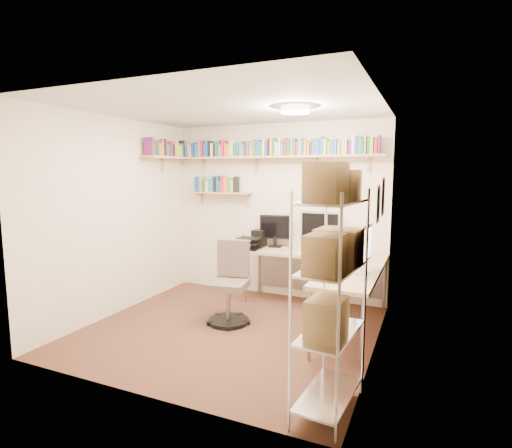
{
  "coord_description": "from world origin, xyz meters",
  "views": [
    {
      "loc": [
        2.05,
        -3.92,
        1.81
      ],
      "look_at": [
        0.1,
        0.55,
        1.17
      ],
      "focal_mm": 28.0,
      "sensor_mm": 36.0,
      "label": 1
    }
  ],
  "objects": [
    {
      "name": "ground",
      "position": [
        0.0,
        0.0,
        0.0
      ],
      "size": [
        3.2,
        3.2,
        0.0
      ],
      "primitive_type": "plane",
      "color": "#48281F",
      "rests_on": "ground"
    },
    {
      "name": "room_shell",
      "position": [
        0.0,
        0.0,
        1.55
      ],
      "size": [
        3.24,
        3.04,
        2.52
      ],
      "color": "#F5E8C7",
      "rests_on": "ground"
    },
    {
      "name": "wall_shelves",
      "position": [
        -0.41,
        1.3,
        2.03
      ],
      "size": [
        3.12,
        1.09,
        0.8
      ],
      "color": "tan",
      "rests_on": "ground"
    },
    {
      "name": "wire_rack",
      "position": [
        1.42,
        -1.11,
        1.24
      ],
      "size": [
        0.42,
        0.76,
        1.88
      ],
      "rotation": [
        0.0,
        0.0,
        -0.09
      ],
      "color": "silver",
      "rests_on": "ground"
    },
    {
      "name": "corner_desk",
      "position": [
        0.7,
        0.97,
        0.73
      ],
      "size": [
        1.98,
        1.93,
        1.28
      ],
      "color": "tan",
      "rests_on": "ground"
    },
    {
      "name": "office_chair",
      "position": [
        -0.11,
        0.24,
        0.41
      ],
      "size": [
        0.52,
        0.52,
        0.98
      ],
      "rotation": [
        0.0,
        0.0,
        0.15
      ],
      "color": "black",
      "rests_on": "ground"
    }
  ]
}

